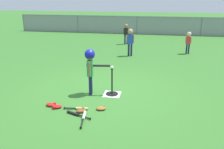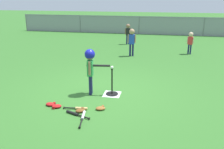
# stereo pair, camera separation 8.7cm
# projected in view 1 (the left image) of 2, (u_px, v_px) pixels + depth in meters

# --- Properties ---
(ground_plane) EXTENTS (60.00, 60.00, 0.00)m
(ground_plane) POSITION_uv_depth(u_px,v_px,m) (105.00, 92.00, 6.56)
(ground_plane) COLOR #336B28
(home_plate) EXTENTS (0.44, 0.44, 0.01)m
(home_plate) POSITION_uv_depth(u_px,v_px,m) (112.00, 94.00, 6.40)
(home_plate) COLOR white
(home_plate) RESTS_ON ground_plane
(batting_tee) EXTENTS (0.32, 0.32, 0.71)m
(batting_tee) POSITION_uv_depth(u_px,v_px,m) (112.00, 90.00, 6.37)
(batting_tee) COLOR black
(batting_tee) RESTS_ON ground_plane
(baseball_on_tee) EXTENTS (0.07, 0.07, 0.07)m
(baseball_on_tee) POSITION_uv_depth(u_px,v_px,m) (112.00, 67.00, 6.17)
(baseball_on_tee) COLOR white
(baseball_on_tee) RESTS_ON batting_tee
(batter_child) EXTENTS (0.64, 0.34, 1.21)m
(batter_child) POSITION_uv_depth(u_px,v_px,m) (90.00, 63.00, 6.15)
(batter_child) COLOR #191E4C
(batter_child) RESTS_ON ground_plane
(fielder_deep_left) EXTENTS (0.34, 0.23, 1.15)m
(fielder_deep_left) POSITION_uv_depth(u_px,v_px,m) (130.00, 39.00, 10.11)
(fielder_deep_left) COLOR #191E4C
(fielder_deep_left) RESTS_ON ground_plane
(fielder_deep_right) EXTENTS (0.26, 0.19, 0.96)m
(fielder_deep_right) POSITION_uv_depth(u_px,v_px,m) (189.00, 40.00, 10.50)
(fielder_deep_right) COLOR #191E4C
(fielder_deep_right) RESTS_ON ground_plane
(fielder_near_right) EXTENTS (0.31, 0.21, 1.05)m
(fielder_near_right) POSITION_uv_depth(u_px,v_px,m) (126.00, 31.00, 12.53)
(fielder_near_right) COLOR #191E4C
(fielder_near_right) RESTS_ON ground_plane
(spare_bat_silver) EXTENTS (0.16, 0.68, 0.06)m
(spare_bat_silver) POSITION_uv_depth(u_px,v_px,m) (84.00, 117.00, 5.16)
(spare_bat_silver) COLOR silver
(spare_bat_silver) RESTS_ON ground_plane
(spare_bat_wood) EXTENTS (0.56, 0.11, 0.06)m
(spare_bat_wood) POSITION_uv_depth(u_px,v_px,m) (79.00, 108.00, 5.54)
(spare_bat_wood) COLOR #DBB266
(spare_bat_wood) RESTS_ON ground_plane
(spare_bat_black) EXTENTS (0.61, 0.28, 0.06)m
(spare_bat_black) POSITION_uv_depth(u_px,v_px,m) (75.00, 114.00, 5.29)
(spare_bat_black) COLOR black
(spare_bat_black) RESTS_ON ground_plane
(glove_by_plate) EXTENTS (0.26, 0.22, 0.07)m
(glove_by_plate) POSITION_uv_depth(u_px,v_px,m) (57.00, 107.00, 5.62)
(glove_by_plate) COLOR #B21919
(glove_by_plate) RESTS_ON ground_plane
(glove_near_bats) EXTENTS (0.24, 0.19, 0.07)m
(glove_near_bats) POSITION_uv_depth(u_px,v_px,m) (51.00, 105.00, 5.73)
(glove_near_bats) COLOR #B21919
(glove_near_bats) RESTS_ON ground_plane
(glove_tossed_aside) EXTENTS (0.26, 0.23, 0.07)m
(glove_tossed_aside) POSITION_uv_depth(u_px,v_px,m) (101.00, 108.00, 5.54)
(glove_tossed_aside) COLOR brown
(glove_tossed_aside) RESTS_ON ground_plane
(glove_outfield_drop) EXTENTS (0.27, 0.25, 0.07)m
(glove_outfield_drop) POSITION_uv_depth(u_px,v_px,m) (81.00, 111.00, 5.43)
(glove_outfield_drop) COLOR brown
(glove_outfield_drop) RESTS_ON ground_plane
(outfield_fence) EXTENTS (16.06, 0.06, 1.15)m
(outfield_fence) POSITION_uv_depth(u_px,v_px,m) (137.00, 24.00, 15.74)
(outfield_fence) COLOR slate
(outfield_fence) RESTS_ON ground_plane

